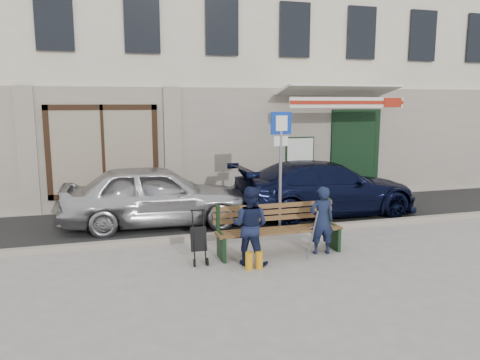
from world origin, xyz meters
name	(u,v)px	position (x,y,z in m)	size (l,w,h in m)	color
ground	(289,257)	(0.00, 0.00, 0.00)	(80.00, 80.00, 0.00)	#9E9991
asphalt_lane	(241,217)	(0.00, 3.10, 0.01)	(60.00, 3.20, 0.01)	#282828
curb	(262,232)	(0.00, 1.50, 0.06)	(60.00, 0.18, 0.12)	#9E9384
building	(197,37)	(0.01, 8.45, 4.97)	(20.00, 8.27, 10.00)	beige
car_silver	(156,195)	(-2.09, 2.91, 0.72)	(1.69, 4.20, 1.43)	silver
car_navy	(325,188)	(2.11, 2.80, 0.68)	(1.91, 4.70, 1.36)	black
parking_sign	(281,152)	(0.51, 1.81, 1.74)	(0.48, 0.09, 2.60)	gray
bench	(277,230)	(-0.14, 0.25, 0.46)	(2.40, 1.17, 0.98)	brown
man	(322,220)	(0.65, 0.02, 0.64)	(0.47, 0.31, 1.28)	#141C37
woman	(250,226)	(-0.80, -0.15, 0.69)	(0.67, 0.52, 1.39)	#151B39
stroller	(199,240)	(-1.65, 0.16, 0.41)	(0.28, 0.39, 0.93)	black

